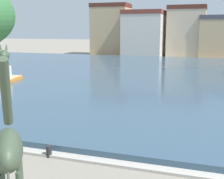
% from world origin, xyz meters
% --- Properties ---
extents(harbor_water, '(82.48, 45.80, 0.39)m').
position_xyz_m(harbor_water, '(0.00, 32.07, 0.19)').
color(harbor_water, '#334C60').
rests_on(harbor_water, ground).
extents(quay_edge_coping, '(82.48, 0.50, 0.12)m').
position_xyz_m(quay_edge_coping, '(0.00, 8.92, 0.06)').
color(quay_edge_coping, '#ADA89E').
rests_on(quay_edge_coping, ground).
extents(giraffe_statue, '(2.02, 2.54, 4.99)m').
position_xyz_m(giraffe_statue, '(1.18, 3.66, 2.55)').
color(giraffe_statue, '#3D4C38').
rests_on(giraffe_statue, ground).
extents(mooring_bollard, '(0.24, 0.24, 0.50)m').
position_xyz_m(mooring_bollard, '(-0.75, 8.77, 0.25)').
color(mooring_bollard, '#232326').
rests_on(mooring_bollard, ground).
extents(townhouse_tall_gabled, '(7.77, 5.33, 10.58)m').
position_xyz_m(townhouse_tall_gabled, '(-15.08, 60.30, 5.31)').
color(townhouse_tall_gabled, tan).
rests_on(townhouse_tall_gabled, ground).
extents(townhouse_narrow_midrow, '(7.82, 7.93, 8.98)m').
position_xyz_m(townhouse_narrow_midrow, '(-7.56, 58.77, 4.51)').
color(townhouse_narrow_midrow, beige).
rests_on(townhouse_narrow_midrow, ground).
extents(townhouse_wide_warehouse, '(7.28, 6.13, 9.86)m').
position_xyz_m(townhouse_wide_warehouse, '(0.51, 60.67, 4.94)').
color(townhouse_wide_warehouse, '#C6B293').
rests_on(townhouse_wide_warehouse, ground).
extents(townhouse_end_terrace, '(7.92, 5.69, 7.92)m').
position_xyz_m(townhouse_end_terrace, '(6.96, 59.97, 3.98)').
color(townhouse_end_terrace, tan).
rests_on(townhouse_end_terrace, ground).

